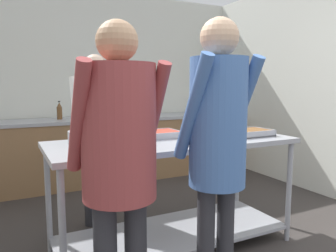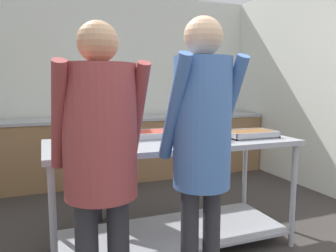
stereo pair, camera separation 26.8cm
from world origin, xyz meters
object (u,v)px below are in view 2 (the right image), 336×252
at_px(sauce_pan, 88,135).
at_px(serving_tray_roast, 150,135).
at_px(water_bottle, 75,110).
at_px(guest_serving_left, 100,147).
at_px(guest_serving_right, 202,135).
at_px(serving_tray_vegetables, 249,134).
at_px(plate_stack, 212,137).
at_px(cook_behind_counter, 102,121).

xyz_separation_m(sauce_pan, serving_tray_roast, (0.50, 0.03, -0.03)).
bearing_deg(water_bottle, guest_serving_left, -92.64).
bearing_deg(guest_serving_right, serving_tray_roast, 89.17).
bearing_deg(guest_serving_left, serving_tray_roast, 57.70).
distance_m(sauce_pan, guest_serving_left, 0.84).
bearing_deg(guest_serving_right, serving_tray_vegetables, 41.24).
bearing_deg(serving_tray_vegetables, sauce_pan, 169.62).
relative_size(sauce_pan, plate_stack, 1.71).
relative_size(guest_serving_right, water_bottle, 7.03).
xyz_separation_m(sauce_pan, serving_tray_vegetables, (1.29, -0.24, -0.03)).
xyz_separation_m(guest_serving_left, water_bottle, (0.13, 2.84, -0.02)).
xyz_separation_m(serving_tray_roast, cook_behind_counter, (-0.30, 0.55, 0.07)).
distance_m(plate_stack, guest_serving_right, 0.79).
height_order(plate_stack, water_bottle, water_bottle).
bearing_deg(plate_stack, serving_tray_vegetables, 6.80).
bearing_deg(water_bottle, guest_serving_right, -82.18).
relative_size(plate_stack, guest_serving_right, 0.16).
bearing_deg(serving_tray_vegetables, guest_serving_right, -138.76).
height_order(serving_tray_vegetables, water_bottle, water_bottle).
relative_size(sauce_pan, serving_tray_roast, 0.91).
bearing_deg(plate_stack, serving_tray_roast, 142.70).
xyz_separation_m(guest_serving_right, water_bottle, (-0.40, 2.95, -0.06)).
distance_m(plate_stack, cook_behind_counter, 1.12).
distance_m(serving_tray_roast, guest_serving_right, 0.98).
distance_m(sauce_pan, serving_tray_roast, 0.51).
distance_m(sauce_pan, guest_serving_right, 1.06).
bearing_deg(sauce_pan, serving_tray_roast, 3.76).
relative_size(plate_stack, serving_tray_vegetables, 0.63).
distance_m(cook_behind_counter, water_bottle, 1.43).
bearing_deg(serving_tray_vegetables, water_bottle, 118.25).
bearing_deg(guest_serving_left, sauce_pan, 86.89).
distance_m(guest_serving_left, guest_serving_right, 0.55).
bearing_deg(water_bottle, cook_behind_counter, -85.28).
bearing_deg(guest_serving_left, guest_serving_right, -10.79).
distance_m(guest_serving_right, cook_behind_counter, 1.55).
height_order(serving_tray_roast, guest_serving_left, guest_serving_left).
height_order(guest_serving_right, cook_behind_counter, guest_serving_right).
relative_size(serving_tray_roast, water_bottle, 2.05).
xyz_separation_m(cook_behind_counter, water_bottle, (-0.12, 1.43, 0.00)).
xyz_separation_m(guest_serving_right, cook_behind_counter, (-0.29, 1.52, -0.07)).
bearing_deg(guest_serving_left, plate_stack, 29.99).
relative_size(guest_serving_left, water_bottle, 6.86).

